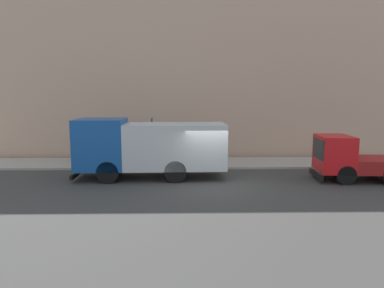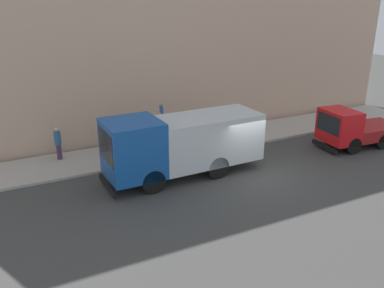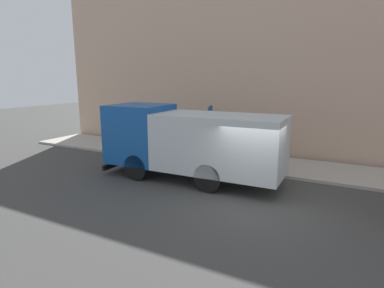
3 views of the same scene
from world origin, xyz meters
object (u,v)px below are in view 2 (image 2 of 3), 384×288
at_px(large_utility_truck, 182,142).
at_px(small_flatbed_truck, 354,129).
at_px(street_sign_post, 162,127).
at_px(pedestrian_standing, 58,142).
at_px(pedestrian_walking, 110,135).

relative_size(large_utility_truck, small_flatbed_truck, 1.50).
bearing_deg(street_sign_post, pedestrian_standing, 66.86).
relative_size(small_flatbed_truck, pedestrian_walking, 2.93).
height_order(large_utility_truck, street_sign_post, large_utility_truck).
xyz_separation_m(small_flatbed_truck, pedestrian_walking, (4.92, 12.33, 0.00)).
distance_m(large_utility_truck, street_sign_post, 2.25).
bearing_deg(street_sign_post, small_flatbed_truck, -106.16).
xyz_separation_m(small_flatbed_truck, street_sign_post, (2.95, 10.17, 0.72)).
bearing_deg(large_utility_truck, street_sign_post, 0.47).
xyz_separation_m(pedestrian_walking, pedestrian_standing, (0.08, 2.65, -0.01)).
xyz_separation_m(pedestrian_walking, street_sign_post, (-1.97, -2.16, 0.72)).
distance_m(pedestrian_walking, pedestrian_standing, 2.65).
relative_size(small_flatbed_truck, street_sign_post, 1.80).
bearing_deg(pedestrian_walking, small_flatbed_truck, -123.44).
relative_size(pedestrian_standing, street_sign_post, 0.61).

